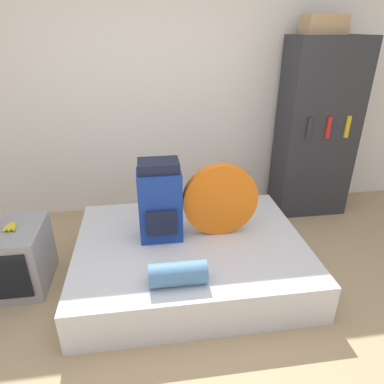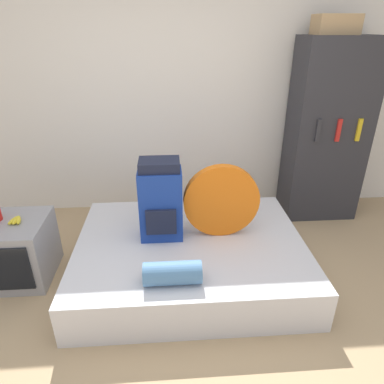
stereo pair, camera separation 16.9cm
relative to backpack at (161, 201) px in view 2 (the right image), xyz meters
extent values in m
plane|color=tan|center=(0.19, -0.87, -0.67)|extent=(16.00, 16.00, 0.00)
cube|color=white|center=(0.19, 1.23, 0.63)|extent=(8.00, 0.05, 2.60)
cube|color=silver|center=(0.24, -0.09, -0.50)|extent=(1.90, 1.47, 0.34)
cube|color=navy|center=(0.00, 0.00, -0.03)|extent=(0.35, 0.24, 0.60)
cube|color=#191E33|center=(0.00, 0.01, 0.31)|extent=(0.32, 0.22, 0.08)
cube|color=#191E33|center=(0.00, -0.13, -0.12)|extent=(0.25, 0.03, 0.22)
cylinder|color=orange|center=(0.50, 0.00, -0.02)|extent=(0.63, 0.08, 0.63)
cylinder|color=teal|center=(0.08, -0.61, -0.25)|extent=(0.41, 0.17, 0.17)
cube|color=#939399|center=(-1.24, -0.02, -0.41)|extent=(0.58, 0.55, 0.54)
cube|color=black|center=(-1.24, -0.31, -0.39)|extent=(0.46, 0.02, 0.39)
ellipsoid|color=yellow|center=(-1.19, -0.02, -0.12)|extent=(0.07, 0.14, 0.04)
ellipsoid|color=yellow|center=(-1.17, -0.02, -0.12)|extent=(0.04, 0.13, 0.04)
ellipsoid|color=yellow|center=(-1.15, -0.02, -0.12)|extent=(0.07, 0.14, 0.04)
cube|color=#2D2D33|center=(1.76, 0.92, 0.27)|extent=(0.78, 0.44, 1.89)
cube|color=#2D2D33|center=(1.55, 0.68, 0.37)|extent=(0.04, 0.02, 0.22)
cube|color=red|center=(1.76, 0.68, 0.37)|extent=(0.04, 0.02, 0.22)
cube|color=gold|center=(1.97, 0.68, 0.37)|extent=(0.04, 0.02, 0.22)
cube|color=tan|center=(1.67, 0.94, 1.31)|extent=(0.39, 0.26, 0.18)
camera|label=1|loc=(-0.09, -2.48, 1.29)|focal=32.00mm
camera|label=2|loc=(0.08, -2.50, 1.29)|focal=32.00mm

